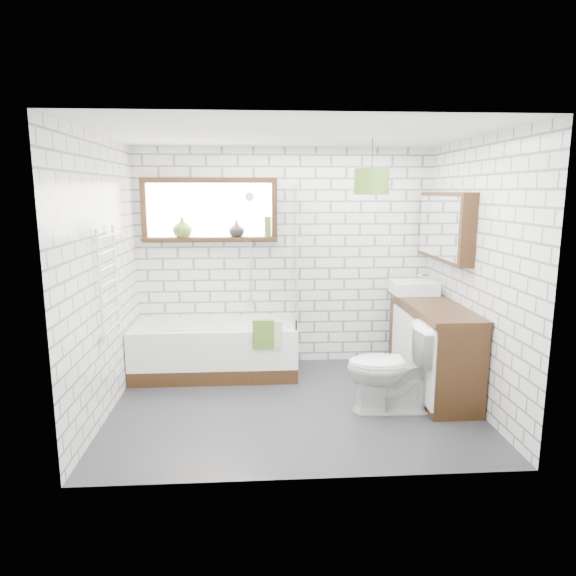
{
  "coord_description": "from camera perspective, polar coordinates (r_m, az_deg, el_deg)",
  "views": [
    {
      "loc": [
        -0.35,
        -4.61,
        2.01
      ],
      "look_at": [
        -0.03,
        0.25,
        1.09
      ],
      "focal_mm": 32.0,
      "sensor_mm": 36.0,
      "label": 1
    }
  ],
  "objects": [
    {
      "name": "floor",
      "position": [
        5.04,
        0.57,
        -12.84
      ],
      "size": [
        3.4,
        2.6,
        0.01
      ],
      "primitive_type": "cube",
      "color": "#27272B",
      "rests_on": "ground"
    },
    {
      "name": "ceiling",
      "position": [
        4.65,
        0.62,
        16.82
      ],
      "size": [
        3.4,
        2.6,
        0.01
      ],
      "primitive_type": "cube",
      "color": "white",
      "rests_on": "ground"
    },
    {
      "name": "wall_back",
      "position": [
        5.97,
        -0.35,
        3.4
      ],
      "size": [
        3.4,
        0.01,
        2.5
      ],
      "primitive_type": "cube",
      "color": "white",
      "rests_on": "ground"
    },
    {
      "name": "wall_front",
      "position": [
        3.41,
        2.25,
        -2.19
      ],
      "size": [
        3.4,
        0.01,
        2.5
      ],
      "primitive_type": "cube",
      "color": "white",
      "rests_on": "ground"
    },
    {
      "name": "wall_left",
      "position": [
        4.86,
        -19.87,
        1.07
      ],
      "size": [
        0.01,
        2.6,
        2.5
      ],
      "primitive_type": "cube",
      "color": "white",
      "rests_on": "ground"
    },
    {
      "name": "wall_right",
      "position": [
        5.1,
        20.05,
        1.49
      ],
      "size": [
        0.01,
        2.6,
        2.5
      ],
      "primitive_type": "cube",
      "color": "white",
      "rests_on": "ground"
    },
    {
      "name": "window",
      "position": [
        5.89,
        -8.7,
        8.54
      ],
      "size": [
        1.52,
        0.16,
        0.68
      ],
      "primitive_type": "cube",
      "color": "black",
      "rests_on": "wall_back"
    },
    {
      "name": "towel_radiator",
      "position": [
        4.86,
        -19.32,
        0.5
      ],
      "size": [
        0.06,
        0.52,
        1.0
      ],
      "primitive_type": "cube",
      "color": "white",
      "rests_on": "wall_left"
    },
    {
      "name": "mirror_cabinet",
      "position": [
        5.58,
        17.05,
        6.54
      ],
      "size": [
        0.16,
        1.2,
        0.7
      ],
      "primitive_type": "cube",
      "color": "black",
      "rests_on": "wall_right"
    },
    {
      "name": "shower_riser",
      "position": [
        5.91,
        -4.22,
        4.26
      ],
      "size": [
        0.02,
        0.02,
        1.3
      ],
      "primitive_type": "cylinder",
      "color": "silver",
      "rests_on": "wall_back"
    },
    {
      "name": "bathtub",
      "position": [
        5.8,
        -8.07,
        -6.68
      ],
      "size": [
        1.78,
        0.79,
        0.58
      ],
      "primitive_type": "cube",
      "color": "white",
      "rests_on": "floor"
    },
    {
      "name": "shower_screen",
      "position": [
        5.58,
        0.63,
        3.67
      ],
      "size": [
        0.02,
        0.72,
        1.5
      ],
      "primitive_type": "cube",
      "color": "white",
      "rests_on": "bathtub"
    },
    {
      "name": "towel_green",
      "position": [
        5.33,
        -2.75,
        -5.14
      ],
      "size": [
        0.22,
        0.06,
        0.3
      ],
      "primitive_type": "cube",
      "color": "#466D20",
      "rests_on": "bathtub"
    },
    {
      "name": "towel_beige",
      "position": [
        5.33,
        -1.81,
        -5.13
      ],
      "size": [
        0.21,
        0.05,
        0.28
      ],
      "primitive_type": "cube",
      "color": "tan",
      "rests_on": "bathtub"
    },
    {
      "name": "vanity",
      "position": [
        5.47,
        15.69,
        -6.26
      ],
      "size": [
        0.51,
        1.58,
        0.9
      ],
      "primitive_type": "cube",
      "color": "black",
      "rests_on": "floor"
    },
    {
      "name": "basin",
      "position": [
        5.79,
        13.77,
        0.07
      ],
      "size": [
        0.47,
        0.41,
        0.14
      ],
      "primitive_type": "cube",
      "color": "white",
      "rests_on": "vanity"
    },
    {
      "name": "tap",
      "position": [
        5.83,
        15.29,
        0.66
      ],
      "size": [
        0.04,
        0.04,
        0.15
      ],
      "primitive_type": "cylinder",
      "rotation": [
        0.0,
        0.0,
        0.4
      ],
      "color": "silver",
      "rests_on": "vanity"
    },
    {
      "name": "toilet",
      "position": [
        4.86,
        11.41,
        -8.68
      ],
      "size": [
        0.5,
        0.84,
        0.83
      ],
      "primitive_type": "imported",
      "rotation": [
        0.0,
        0.0,
        -1.62
      ],
      "color": "white",
      "rests_on": "floor"
    },
    {
      "name": "vase_olive",
      "position": [
        5.91,
        -11.66,
        6.44
      ],
      "size": [
        0.25,
        0.25,
        0.23
      ],
      "primitive_type": "imported",
      "rotation": [
        0.0,
        0.0,
        0.16
      ],
      "color": "#4C7223",
      "rests_on": "window"
    },
    {
      "name": "vase_dark",
      "position": [
        5.86,
        -5.73,
        6.37
      ],
      "size": [
        0.2,
        0.2,
        0.18
      ],
      "primitive_type": "imported",
      "rotation": [
        0.0,
        0.0,
        0.11
      ],
      "color": "black",
      "rests_on": "window"
    },
    {
      "name": "bottle",
      "position": [
        5.86,
        -2.28,
        6.63
      ],
      "size": [
        0.09,
        0.09,
        0.23
      ],
      "primitive_type": "cylinder",
      "rotation": [
        0.0,
        0.0,
        -0.26
      ],
      "color": "#4C7223",
      "rests_on": "window"
    },
    {
      "name": "pendant",
      "position": [
        5.04,
        9.27,
        11.59
      ],
      "size": [
        0.33,
        0.33,
        0.24
      ],
      "primitive_type": "cylinder",
      "color": "#466D20",
      "rests_on": "ceiling"
    }
  ]
}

